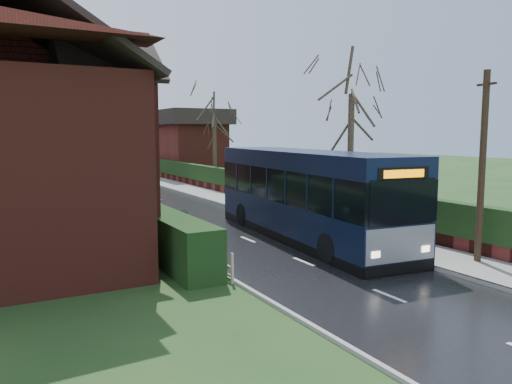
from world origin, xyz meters
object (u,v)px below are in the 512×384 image
bus_stop_sign (309,186)px  telegraph_pole (482,168)px  bus (306,196)px  car_green (181,233)px  car_silver (147,203)px

bus_stop_sign → telegraph_pole: 7.57m
bus → car_green: 5.28m
bus → telegraph_pole: (2.60, -6.11, 1.40)m
car_green → telegraph_pole: (7.70, -6.81, 2.58)m
bus → bus_stop_sign: bearing=55.2°
car_silver → telegraph_pole: telegraph_pole is taller
car_silver → bus_stop_sign: size_ratio=1.22×
car_silver → telegraph_pole: bearing=-59.2°
bus_stop_sign → telegraph_pole: (1.60, -7.31, 1.17)m
car_green → bus_stop_sign: (6.10, 0.50, 1.41)m
bus → car_silver: bus is taller
bus_stop_sign → bus: bearing=-135.1°
car_silver → bus_stop_sign: bus_stop_sign is taller
bus → car_green: bearing=177.3°
car_green → telegraph_pole: telegraph_pole is taller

